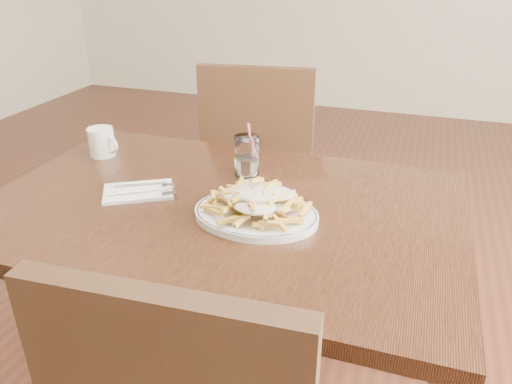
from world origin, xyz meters
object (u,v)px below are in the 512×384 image
(table, at_px, (222,230))
(chair_far, at_px, (261,161))
(loaded_fries, at_px, (256,197))
(fries_plate, at_px, (256,214))
(coffee_mug, at_px, (102,142))
(water_glass, at_px, (247,158))

(table, relative_size, chair_far, 1.26)
(table, xyz_separation_m, loaded_fries, (0.11, -0.05, 0.14))
(table, bearing_deg, loaded_fries, -22.89)
(chair_far, bearing_deg, fries_plate, -72.44)
(fries_plate, xyz_separation_m, coffee_mug, (-0.58, 0.23, 0.03))
(table, distance_m, coffee_mug, 0.52)
(table, bearing_deg, fries_plate, -22.89)
(chair_far, xyz_separation_m, loaded_fries, (0.26, -0.84, 0.27))
(table, relative_size, loaded_fries, 4.87)
(loaded_fries, height_order, water_glass, water_glass)
(loaded_fries, bearing_deg, fries_plate, -45.00)
(water_glass, xyz_separation_m, coffee_mug, (-0.47, -0.01, -0.00))
(loaded_fries, relative_size, water_glass, 1.60)
(fries_plate, relative_size, loaded_fries, 1.45)
(fries_plate, bearing_deg, coffee_mug, 158.42)
(fries_plate, height_order, coffee_mug, coffee_mug)
(fries_plate, xyz_separation_m, water_glass, (-0.11, 0.24, 0.04))
(water_glass, relative_size, coffee_mug, 1.38)
(table, relative_size, fries_plate, 3.35)
(water_glass, bearing_deg, loaded_fries, -65.46)
(table, distance_m, chair_far, 0.82)
(table, height_order, fries_plate, fries_plate)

